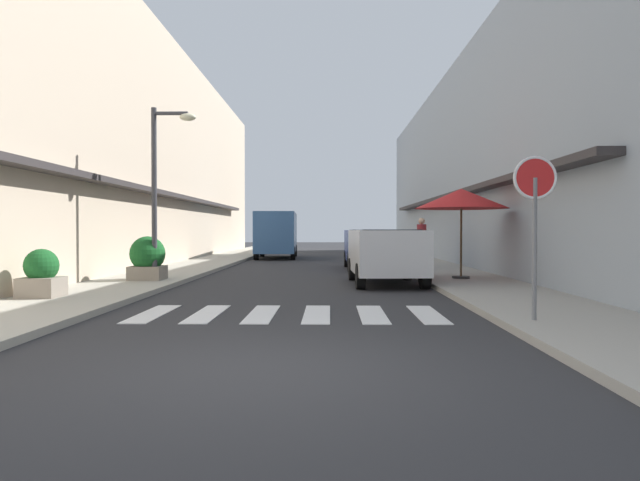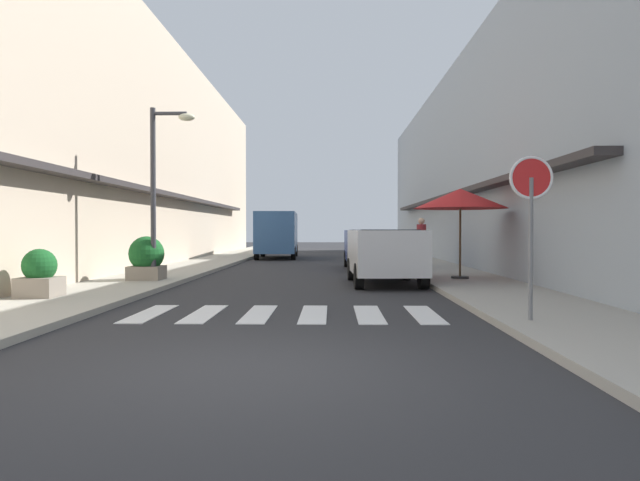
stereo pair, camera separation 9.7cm
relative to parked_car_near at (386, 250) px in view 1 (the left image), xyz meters
The scene contains 15 objects.
ground_plane 7.61m from the parked_car_near, 106.92° to the left, with size 92.78×92.78×0.00m, color #2B2B2D.
sidewalk_left 9.87m from the parked_car_near, 132.73° to the left, with size 2.46×59.04×0.12m, color #ADA899.
sidewalk_right 7.63m from the parked_car_near, 72.50° to the left, with size 2.46×59.04×0.12m, color #9E998E.
building_row_left 13.84m from the parked_car_near, 141.29° to the left, with size 5.50×39.96×9.31m.
building_row_right 10.76m from the parked_car_near, 54.23° to the left, with size 5.50×39.96×8.23m.
crosswalk 6.06m from the parked_car_near, 111.52° to the right, with size 5.20×2.20×0.01m.
parked_car_near is the anchor object (origin of this frame).
parked_car_mid 6.01m from the parked_car_near, 90.00° to the left, with size 1.88×4.06×1.47m.
delivery_van 15.10m from the parked_car_near, 106.34° to the left, with size 2.15×5.46×2.37m.
round_street_sign 7.16m from the parked_car_near, 77.49° to the right, with size 0.65×0.07×2.44m.
street_lamp 6.28m from the parked_car_near, behind, with size 1.19×0.28×4.56m.
cafe_umbrella 2.60m from the parked_car_near, 14.65° to the left, with size 2.57×2.57×2.48m.
planter_corner 8.33m from the parked_car_near, 150.69° to the right, with size 0.74×0.74×0.96m.
planter_midblock 6.42m from the parked_car_near, behind, with size 0.94×0.94×1.17m.
pedestrian_walking_near 5.76m from the parked_car_near, 71.72° to the left, with size 0.34×0.34×1.77m.
Camera 1 is at (0.69, -5.98, 1.46)m, focal length 32.83 mm.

